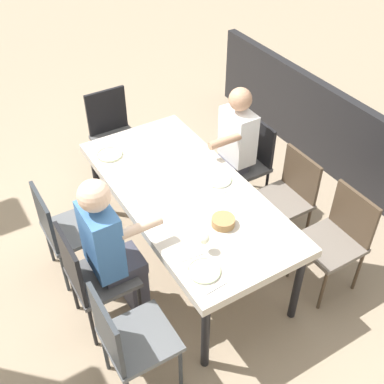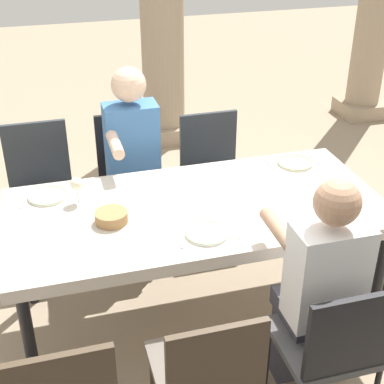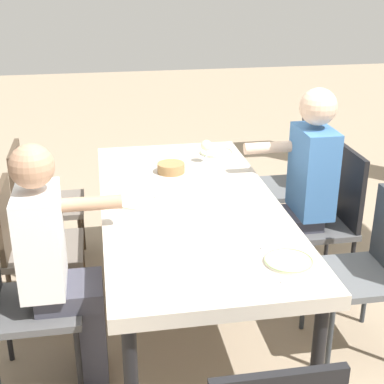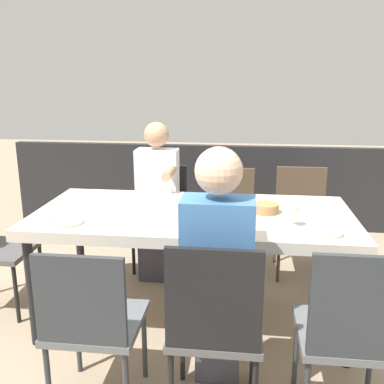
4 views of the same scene
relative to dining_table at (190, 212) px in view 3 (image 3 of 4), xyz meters
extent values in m
plane|color=gray|center=(0.00, 0.00, -0.71)|extent=(16.00, 16.00, 0.00)
cube|color=beige|center=(0.00, 0.00, 0.03)|extent=(2.05, 0.97, 0.07)
cylinder|color=black|center=(-0.94, 0.40, -0.36)|extent=(0.06, 0.06, 0.71)
cylinder|color=black|center=(0.94, 0.40, -0.36)|extent=(0.06, 0.06, 0.71)
cylinder|color=black|center=(-0.94, -0.40, -0.36)|extent=(0.06, 0.06, 0.71)
cube|color=#5B5E61|center=(-0.81, 0.82, -0.25)|extent=(0.44, 0.44, 0.04)
cube|color=#2D3338|center=(-0.81, 1.02, -0.01)|extent=(0.42, 0.03, 0.48)
cylinder|color=#2D3338|center=(-1.00, 0.63, -0.49)|extent=(0.03, 0.03, 0.45)
cylinder|color=#2D3338|center=(-0.62, 0.63, -0.49)|extent=(0.03, 0.03, 0.45)
cylinder|color=#2D3338|center=(-1.00, 1.01, -0.49)|extent=(0.03, 0.03, 0.45)
cylinder|color=#2D3338|center=(-0.62, 1.01, -0.49)|extent=(0.03, 0.03, 0.45)
cube|color=#6A6158|center=(-0.81, -0.82, -0.26)|extent=(0.44, 0.44, 0.04)
cube|color=#473828|center=(-0.81, -1.02, -0.05)|extent=(0.42, 0.03, 0.42)
cylinder|color=#473828|center=(-0.62, -0.63, -0.50)|extent=(0.03, 0.03, 0.44)
cylinder|color=#473828|center=(-1.00, -0.63, -0.50)|extent=(0.03, 0.03, 0.44)
cylinder|color=#473828|center=(-0.62, -1.01, -0.50)|extent=(0.03, 0.03, 0.44)
cylinder|color=#473828|center=(-1.00, -1.01, -0.50)|extent=(0.03, 0.03, 0.44)
cube|color=#4F4F50|center=(-0.21, 0.82, -0.25)|extent=(0.44, 0.44, 0.04)
cube|color=black|center=(-0.21, 1.02, -0.01)|extent=(0.42, 0.03, 0.49)
cylinder|color=black|center=(-0.40, 0.63, -0.49)|extent=(0.03, 0.03, 0.44)
cylinder|color=black|center=(-0.02, 0.63, -0.49)|extent=(0.03, 0.03, 0.44)
cylinder|color=black|center=(-0.40, 1.01, -0.49)|extent=(0.03, 0.03, 0.44)
cylinder|color=black|center=(-0.02, 1.01, -0.49)|extent=(0.03, 0.03, 0.44)
cube|color=#6A6158|center=(-0.21, -0.82, -0.27)|extent=(0.44, 0.44, 0.04)
cube|color=#473828|center=(-0.21, -1.02, -0.07)|extent=(0.42, 0.03, 0.42)
cylinder|color=#473828|center=(-0.02, -0.63, -0.50)|extent=(0.03, 0.03, 0.42)
cylinder|color=#473828|center=(-0.40, -0.63, -0.50)|extent=(0.03, 0.03, 0.42)
cylinder|color=#473828|center=(-0.02, -1.01, -0.50)|extent=(0.03, 0.03, 0.42)
cylinder|color=#473828|center=(-0.40, -1.01, -0.50)|extent=(0.03, 0.03, 0.42)
cube|color=#5B5E61|center=(0.39, 0.82, -0.27)|extent=(0.44, 0.44, 0.04)
cylinder|color=#2D3338|center=(0.20, 0.63, -0.50)|extent=(0.03, 0.03, 0.43)
cylinder|color=#2D3338|center=(0.58, 0.63, -0.50)|extent=(0.03, 0.03, 0.43)
cylinder|color=#2D3338|center=(0.20, 1.01, -0.50)|extent=(0.03, 0.03, 0.43)
cube|color=#4F4F50|center=(0.39, -0.82, -0.27)|extent=(0.44, 0.44, 0.04)
cylinder|color=black|center=(0.58, -0.63, -0.50)|extent=(0.03, 0.03, 0.43)
cylinder|color=black|center=(0.20, -0.63, -0.50)|extent=(0.03, 0.03, 0.43)
cylinder|color=black|center=(0.20, -1.01, -0.50)|extent=(0.03, 0.03, 0.43)
cube|color=#3F3F4C|center=(0.39, -0.57, -0.48)|extent=(0.24, 0.14, 0.46)
cube|color=#3F3F4C|center=(0.39, -0.66, -0.20)|extent=(0.28, 0.32, 0.10)
cube|color=white|center=(0.39, -0.77, 0.09)|extent=(0.34, 0.20, 0.49)
sphere|color=tan|center=(0.39, -0.77, 0.46)|extent=(0.20, 0.20, 0.20)
cylinder|color=tan|center=(0.25, -0.53, 0.20)|extent=(0.07, 0.30, 0.07)
cube|color=#3F3F4C|center=(-0.21, 0.59, -0.48)|extent=(0.24, 0.14, 0.46)
cube|color=#3F3F4C|center=(-0.21, 0.68, -0.20)|extent=(0.28, 0.32, 0.10)
cube|color=#3F72B2|center=(-0.21, 0.79, 0.11)|extent=(0.34, 0.20, 0.53)
sphere|color=beige|center=(-0.21, 0.79, 0.51)|extent=(0.22, 0.22, 0.22)
cylinder|color=beige|center=(-0.35, 0.55, 0.23)|extent=(0.07, 0.30, 0.07)
cylinder|color=white|center=(-0.77, 0.31, 0.07)|extent=(0.22, 0.22, 0.01)
torus|color=#A4C786|center=(-0.77, 0.31, 0.07)|extent=(0.22, 0.22, 0.01)
cylinder|color=white|center=(-0.61, 0.21, 0.06)|extent=(0.06, 0.06, 0.00)
cylinder|color=white|center=(-0.61, 0.21, 0.10)|extent=(0.01, 0.01, 0.08)
sphere|color=#F2EFCC|center=(-0.61, 0.21, 0.18)|extent=(0.07, 0.07, 0.07)
cube|color=silver|center=(-0.92, 0.31, 0.06)|extent=(0.03, 0.17, 0.01)
cube|color=silver|center=(-0.62, 0.31, 0.06)|extent=(0.03, 0.17, 0.01)
cylinder|color=white|center=(-0.03, -0.29, 0.07)|extent=(0.22, 0.22, 0.01)
torus|color=#A9CD91|center=(-0.03, -0.29, 0.07)|extent=(0.22, 0.22, 0.01)
cube|color=silver|center=(-0.18, -0.29, 0.06)|extent=(0.02, 0.17, 0.01)
cube|color=silver|center=(0.12, -0.29, 0.06)|extent=(0.03, 0.17, 0.01)
cylinder|color=silver|center=(0.73, 0.32, 0.07)|extent=(0.21, 0.21, 0.01)
torus|color=#A0BE77|center=(0.73, 0.32, 0.07)|extent=(0.22, 0.22, 0.01)
cube|color=silver|center=(0.58, 0.32, 0.06)|extent=(0.03, 0.17, 0.01)
cube|color=silver|center=(0.88, 0.32, 0.06)|extent=(0.02, 0.17, 0.01)
cylinder|color=#9E7547|center=(-0.47, -0.04, 0.09)|extent=(0.17, 0.17, 0.06)
camera|label=1|loc=(-2.49, 1.44, 2.49)|focal=45.17mm
camera|label=2|loc=(-0.74, -2.56, 1.65)|focal=53.31mm
camera|label=3|loc=(2.78, -0.46, 1.30)|focal=52.50mm
camera|label=4|loc=(-0.31, 2.70, 0.93)|focal=41.08mm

